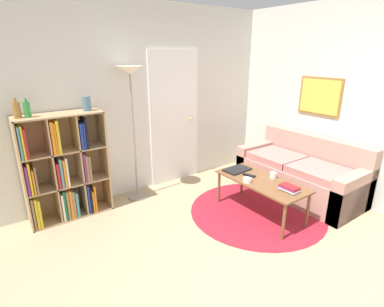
# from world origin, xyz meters

# --- Properties ---
(ground_plane) EXTENTS (14.00, 14.00, 0.00)m
(ground_plane) POSITION_xyz_m (0.00, 0.00, 0.00)
(ground_plane) COLOR tan
(wall_back) EXTENTS (7.01, 0.11, 2.60)m
(wall_back) POSITION_xyz_m (0.02, 2.59, 1.29)
(wall_back) COLOR silver
(wall_back) RESTS_ON ground_plane
(wall_right) EXTENTS (0.08, 5.56, 2.60)m
(wall_right) POSITION_xyz_m (2.03, 1.28, 1.30)
(wall_right) COLOR silver
(wall_right) RESTS_ON ground_plane
(rug) EXTENTS (1.70, 1.70, 0.01)m
(rug) POSITION_xyz_m (0.74, 1.07, 0.00)
(rug) COLOR maroon
(rug) RESTS_ON ground_plane
(bookshelf) EXTENTS (0.95, 0.34, 1.29)m
(bookshelf) POSITION_xyz_m (-1.26, 2.38, 0.61)
(bookshelf) COLOR tan
(bookshelf) RESTS_ON ground_plane
(floor_lamp) EXTENTS (0.34, 0.34, 1.79)m
(floor_lamp) POSITION_xyz_m (-0.33, 2.35, 1.53)
(floor_lamp) COLOR gray
(floor_lamp) RESTS_ON ground_plane
(couch) EXTENTS (0.80, 1.70, 0.82)m
(couch) POSITION_xyz_m (1.65, 1.09, 0.29)
(couch) COLOR tan
(couch) RESTS_ON ground_plane
(coffee_table) EXTENTS (0.51, 1.15, 0.46)m
(coffee_table) POSITION_xyz_m (0.72, 1.02, 0.41)
(coffee_table) COLOR brown
(coffee_table) RESTS_ON ground_plane
(laptop) EXTENTS (0.37, 0.25, 0.02)m
(laptop) POSITION_xyz_m (0.71, 1.43, 0.47)
(laptop) COLOR black
(laptop) RESTS_ON coffee_table
(bowl) EXTENTS (0.10, 0.10, 0.05)m
(bowl) POSITION_xyz_m (0.54, 1.08, 0.49)
(bowl) COLOR silver
(bowl) RESTS_ON coffee_table
(book_stack_on_table) EXTENTS (0.13, 0.21, 0.07)m
(book_stack_on_table) POSITION_xyz_m (0.75, 0.63, 0.49)
(book_stack_on_table) COLOR teal
(book_stack_on_table) RESTS_ON coffee_table
(cup) EXTENTS (0.08, 0.08, 0.08)m
(cup) POSITION_xyz_m (0.89, 0.98, 0.50)
(cup) COLOR white
(cup) RESTS_ON coffee_table
(remote) EXTENTS (0.10, 0.17, 0.02)m
(remote) POSITION_xyz_m (0.69, 1.20, 0.47)
(remote) COLOR black
(remote) RESTS_ON coffee_table
(bottle_left) EXTENTS (0.07, 0.07, 0.21)m
(bottle_left) POSITION_xyz_m (-1.61, 2.37, 1.38)
(bottle_left) COLOR olive
(bottle_left) RESTS_ON bookshelf
(bottle_middle) EXTENTS (0.07, 0.07, 0.20)m
(bottle_middle) POSITION_xyz_m (-1.52, 2.35, 1.37)
(bottle_middle) COLOR #2D8438
(bottle_middle) RESTS_ON bookshelf
(vase_on_shelf) EXTENTS (0.10, 0.10, 0.17)m
(vase_on_shelf) POSITION_xyz_m (-0.89, 2.37, 1.37)
(vase_on_shelf) COLOR slate
(vase_on_shelf) RESTS_ON bookshelf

